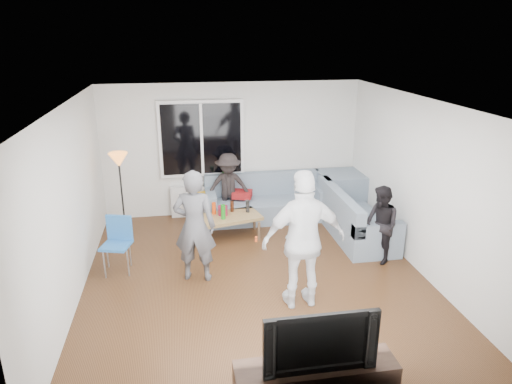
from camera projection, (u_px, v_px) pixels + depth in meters
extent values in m
cube|color=#56351C|center=(256.00, 279.00, 6.93)|extent=(5.00, 5.50, 0.04)
cube|color=white|center=(256.00, 102.00, 6.06)|extent=(5.00, 5.50, 0.04)
cube|color=silver|center=(232.00, 149.00, 9.07)|extent=(5.00, 0.04, 2.60)
cube|color=silver|center=(311.00, 305.00, 3.91)|extent=(5.00, 0.04, 2.60)
cube|color=silver|center=(68.00, 207.00, 6.09)|extent=(0.04, 5.50, 2.60)
cube|color=silver|center=(422.00, 187.00, 6.89)|extent=(0.04, 5.50, 2.60)
cube|color=white|center=(202.00, 139.00, 8.82)|extent=(1.62, 0.06, 1.47)
cube|color=black|center=(202.00, 139.00, 8.78)|extent=(1.50, 0.02, 1.35)
cube|color=white|center=(202.00, 139.00, 8.77)|extent=(0.05, 0.03, 1.35)
cube|color=silver|center=(204.00, 200.00, 9.19)|extent=(1.30, 0.12, 0.62)
imported|color=#2F6F2C|center=(224.00, 177.00, 9.07)|extent=(0.20, 0.16, 0.34)
imported|color=silver|center=(199.00, 182.00, 9.02)|extent=(0.22, 0.22, 0.19)
cube|color=slate|center=(340.00, 194.00, 9.23)|extent=(0.85, 0.85, 0.85)
cube|color=gold|center=(199.00, 198.00, 8.73)|extent=(0.45, 0.40, 0.14)
cube|color=maroon|center=(242.00, 194.00, 8.94)|extent=(0.43, 0.39, 0.13)
cube|color=#A5834F|center=(229.00, 226.00, 8.25)|extent=(1.21, 0.84, 0.40)
cylinder|color=maroon|center=(223.00, 211.00, 8.19)|extent=(0.17, 0.17, 0.17)
imported|color=#4D4D52|center=(195.00, 226.00, 6.64)|extent=(0.69, 0.54, 1.68)
imported|color=silver|center=(304.00, 240.00, 5.96)|extent=(1.12, 0.50, 1.88)
imported|color=black|center=(381.00, 225.00, 7.23)|extent=(0.55, 0.66, 1.25)
imported|color=black|center=(229.00, 188.00, 8.82)|extent=(0.90, 0.56, 1.34)
cube|color=#37261B|center=(315.00, 383.00, 4.55)|extent=(1.60, 0.40, 0.44)
imported|color=black|center=(318.00, 337.00, 4.37)|extent=(1.10, 0.14, 0.64)
cylinder|color=black|center=(248.00, 206.00, 8.32)|extent=(0.07, 0.07, 0.22)
cylinder|color=#34170B|center=(232.00, 206.00, 8.35)|extent=(0.07, 0.07, 0.20)
cylinder|color=#188419|center=(223.00, 212.00, 8.01)|extent=(0.08, 0.08, 0.26)
cylinder|color=#F2460E|center=(214.00, 208.00, 8.23)|extent=(0.07, 0.07, 0.22)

